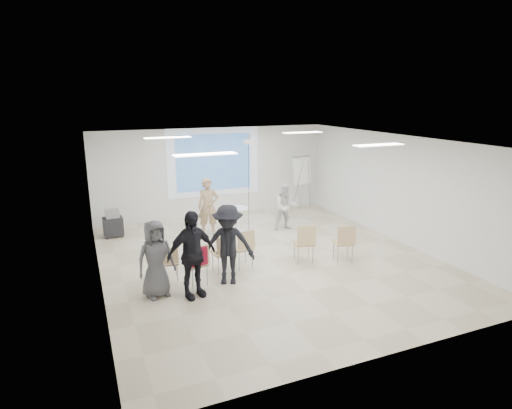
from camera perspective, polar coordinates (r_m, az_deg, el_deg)
name	(u,v)px	position (r m, az deg, el deg)	size (l,w,h in m)	color
floor	(268,261)	(10.97, 1.63, -7.56)	(8.00, 9.00, 0.10)	beige
ceiling	(269,139)	(10.22, 1.75, 8.77)	(8.00, 9.00, 0.10)	white
wall_back	(213,172)	(14.66, -5.69, 4.32)	(8.00, 0.10, 3.00)	silver
wall_left	(93,220)	(9.61, -20.91, -1.98)	(0.10, 9.00, 3.00)	silver
wall_right	(400,189)	(12.67, 18.62, 2.03)	(0.10, 9.00, 3.00)	silver
projection_halo	(214,162)	(14.54, -5.65, 5.64)	(3.20, 0.01, 2.30)	silver
projection_image	(214,162)	(14.53, -5.63, 5.63)	(2.60, 0.01, 1.90)	#3874BE
pedestal_table	(238,218)	(12.89, -2.46, -1.85)	(0.70, 0.70, 0.80)	white
player_left	(208,203)	(12.64, -6.40, 0.21)	(0.71, 0.48, 1.94)	tan
player_right	(286,204)	(13.11, 3.98, 0.05)	(0.78, 0.62, 1.62)	white
controller_left	(211,191)	(12.86, -5.98, 1.87)	(0.04, 0.11, 0.04)	white
controller_right	(277,194)	(13.18, 2.81, 1.41)	(0.04, 0.12, 0.04)	white
chair_far_left	(170,260)	(9.78, -11.45, -7.32)	(0.42, 0.45, 0.82)	tan
chair_left_mid	(197,262)	(9.41, -7.81, -7.56)	(0.52, 0.55, 0.93)	tan
chair_left_inner	(223,251)	(10.03, -4.39, -6.17)	(0.46, 0.49, 0.90)	tan
chair_center	(244,246)	(10.24, -1.63, -5.49)	(0.50, 0.53, 0.96)	tan
chair_right_inner	(305,241)	(10.59, 6.53, -4.81)	(0.56, 0.59, 0.99)	tan
chair_right_far	(345,240)	(10.80, 11.73, -4.70)	(0.57, 0.59, 0.97)	tan
red_jacket	(198,257)	(9.22, -7.72, -6.92)	(0.41, 0.09, 0.39)	maroon
laptop	(222,251)	(10.13, -4.60, -6.26)	(0.33, 0.24, 0.03)	black
audience_left	(191,248)	(8.76, -8.60, -5.81)	(1.22, 0.73, 2.10)	black
audience_mid	(228,240)	(9.31, -3.77, -4.69)	(1.31, 0.71, 2.03)	black
audience_outer	(155,254)	(8.97, -13.27, -6.49)	(0.89, 0.59, 1.82)	#555459
flipchart_easel	(302,170)	(15.27, 6.12, 4.54)	(0.85, 0.65, 1.98)	gray
av_cart	(113,224)	(13.23, -18.53, -2.50)	(0.57, 0.46, 0.81)	black
ceiling_projector	(250,147)	(11.66, -0.87, 7.69)	(0.30, 0.25, 3.00)	white
fluor_panel_nw	(168,138)	(11.53, -11.69, 8.73)	(1.20, 0.30, 0.02)	white
fluor_panel_ne	(303,133)	(12.91, 6.23, 9.52)	(1.20, 0.30, 0.02)	white
fluor_panel_sw	(205,154)	(8.14, -6.79, 6.66)	(1.20, 0.30, 0.02)	white
fluor_panel_se	(378,145)	(10.00, 16.01, 7.64)	(1.20, 0.30, 0.02)	white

